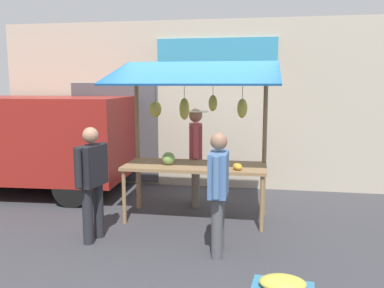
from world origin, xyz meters
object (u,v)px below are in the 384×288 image
vendor_with_sunhat (196,148)px  shopper_with_shopping_bag (218,186)px  market_stall (194,123)px  parked_van (7,136)px  shopper_in_striped_shirt (92,177)px

vendor_with_sunhat → shopper_with_shopping_bag: size_ratio=1.10×
market_stall → parked_van: (3.90, -1.00, -0.41)m
vendor_with_sunhat → shopper_in_striped_shirt: (1.11, 1.87, -0.12)m
market_stall → parked_van: 4.05m
shopper_in_striped_shirt → vendor_with_sunhat: bearing=-20.4°
vendor_with_sunhat → market_stall: bearing=-2.1°
vendor_with_sunhat → shopper_in_striped_shirt: vendor_with_sunhat is taller
shopper_in_striped_shirt → shopper_with_shopping_bag: bearing=-85.6°
vendor_with_sunhat → parked_van: size_ratio=0.38×
vendor_with_sunhat → shopper_with_shopping_bag: (-0.62, 2.04, -0.14)m
vendor_with_sunhat → shopper_with_shopping_bag: vendor_with_sunhat is taller
shopper_in_striped_shirt → parked_van: parked_van is taller
shopper_with_shopping_bag → market_stall: bearing=21.3°
shopper_with_shopping_bag → parked_van: bearing=61.9°
shopper_in_striped_shirt → market_stall: bearing=-36.3°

